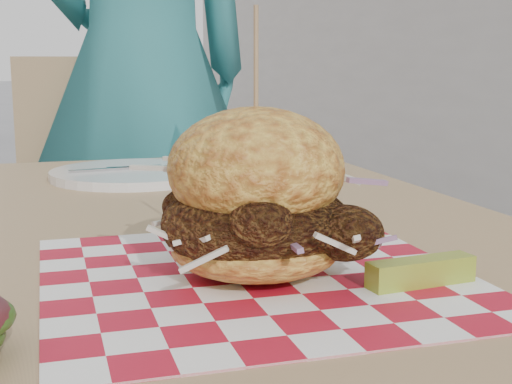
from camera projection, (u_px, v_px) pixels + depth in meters
diner at (142, 66)px, 1.86m from camera, size 0.76×0.59×1.85m
patio_table at (176, 292)px, 0.82m from camera, size 0.80×1.20×0.75m
patio_chair at (109, 214)px, 1.83m from camera, size 0.47×0.48×0.95m
paper_liner at (256, 276)px, 0.62m from camera, size 0.36×0.36×0.00m
sandwich at (256, 203)px, 0.61m from camera, size 0.20×0.20×0.23m
pickle_spear at (421, 272)px, 0.59m from camera, size 0.10×0.03×0.02m
place_setting at (135, 173)px, 1.15m from camera, size 0.27×0.27×0.02m
kraft_tray at (289, 160)px, 1.20m from camera, size 0.15×0.12×0.06m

